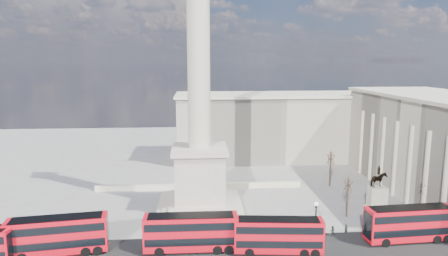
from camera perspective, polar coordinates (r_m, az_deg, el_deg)
ground at (r=63.93m, az=-3.36°, el=-13.20°), size 180.00×180.00×0.00m
asphalt_road at (r=55.14m, az=2.24°, el=-17.09°), size 120.00×9.00×0.01m
nelsons_column at (r=65.03m, az=-3.54°, el=-0.91°), size 14.00×14.00×49.85m
balustrade_wall at (r=78.76m, az=-3.54°, el=-8.32°), size 40.00×0.60×1.10m
building_east at (r=84.09m, az=28.82°, el=-2.18°), size 19.00×46.00×18.60m
building_northeast at (r=102.39m, az=7.53°, el=0.29°), size 51.00×17.00×16.60m
red_bus_a at (r=57.20m, az=-22.56°, el=-13.94°), size 12.64×4.48×5.02m
red_bus_b at (r=54.13m, az=-4.67°, el=-14.60°), size 12.26×2.98×4.96m
red_bus_c at (r=54.02m, az=7.86°, el=-14.91°), size 11.65×3.71×4.64m
red_bus_d at (r=62.11m, az=25.00°, el=-12.25°), size 12.37×3.56×4.96m
victorian_lamp at (r=55.51m, az=12.95°, el=-12.84°), size 0.55×0.55×6.46m
equestrian_statue at (r=72.31m, az=21.05°, el=-8.90°), size 3.60×2.70×7.61m
bare_tree_near at (r=66.82m, az=17.31°, el=-7.67°), size 1.57×1.57×6.89m
bare_tree_mid at (r=72.27m, az=26.71°, el=-7.55°), size 1.58×1.58×6.00m
bare_tree_far at (r=81.63m, az=15.01°, el=-4.12°), size 1.82×1.82×7.43m
pedestrian_walking at (r=61.85m, az=17.04°, el=-13.68°), size 0.64×0.51×1.52m
pedestrian_standing at (r=60.82m, az=15.20°, el=-13.99°), size 0.77×0.61×1.54m
pedestrian_crossing at (r=59.87m, az=12.17°, el=-14.26°), size 0.84×0.94×1.53m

